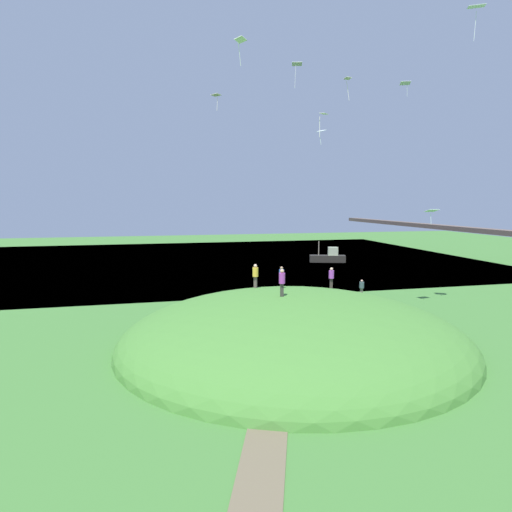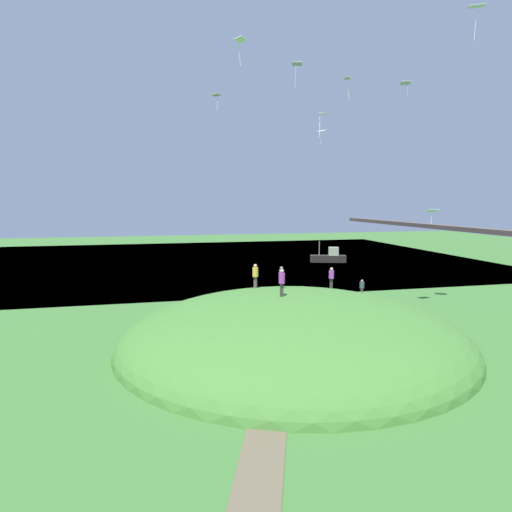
# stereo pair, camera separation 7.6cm
# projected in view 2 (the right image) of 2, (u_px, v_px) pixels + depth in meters

# --- Properties ---
(ground_plane) EXTENTS (160.00, 160.00, 0.00)m
(ground_plane) POSITION_uv_depth(u_px,v_px,m) (259.00, 302.00, 38.02)
(ground_plane) COLOR #3E7331
(lake_water) EXTENTS (55.80, 80.00, 0.40)m
(lake_water) POSITION_uv_depth(u_px,v_px,m) (216.00, 260.00, 67.05)
(lake_water) COLOR #3C5789
(lake_water) RESTS_ON ground_plane
(grass_hill) EXTENTS (21.63, 22.33, 5.97)m
(grass_hill) POSITION_uv_depth(u_px,v_px,m) (293.00, 342.00, 27.16)
(grass_hill) COLOR #457E33
(grass_hill) RESTS_ON ground_plane
(dirt_path) EXTENTS (15.79, 6.83, 0.04)m
(dirt_path) POSITION_uv_depth(u_px,v_px,m) (255.00, 501.00, 12.71)
(dirt_path) COLOR brown
(dirt_path) RESTS_ON ground_plane
(bridge_deck_far) EXTENTS (50.22, 1.80, 0.70)m
(bridge_deck_far) POSITION_uv_depth(u_px,v_px,m) (416.00, 225.00, 74.31)
(bridge_deck_far) COLOR brown
(boat_on_lake) EXTENTS (2.71, 5.44, 3.16)m
(boat_on_lake) POSITION_uv_depth(u_px,v_px,m) (329.00, 257.00, 63.25)
(boat_on_lake) COLOR #272521
(boat_on_lake) RESTS_ON lake_water
(person_near_shore) EXTENTS (0.45, 0.45, 1.77)m
(person_near_shore) POSITION_uv_depth(u_px,v_px,m) (282.00, 279.00, 26.84)
(person_near_shore) COLOR #383531
(person_near_shore) RESTS_ON grass_hill
(person_with_child) EXTENTS (0.50, 0.50, 1.59)m
(person_with_child) POSITION_uv_depth(u_px,v_px,m) (281.00, 275.00, 30.27)
(person_with_child) COLOR brown
(person_with_child) RESTS_ON grass_hill
(person_walking_path) EXTENTS (0.46, 0.46, 1.62)m
(person_walking_path) POSITION_uv_depth(u_px,v_px,m) (331.00, 275.00, 32.31)
(person_walking_path) COLOR #382D2B
(person_walking_path) RESTS_ON grass_hill
(person_on_hilltop) EXTENTS (0.63, 0.63, 1.57)m
(person_on_hilltop) POSITION_uv_depth(u_px,v_px,m) (362.00, 286.00, 40.53)
(person_on_hilltop) COLOR #58524A
(person_on_hilltop) RESTS_ON ground_plane
(person_watching_kites) EXTENTS (0.61, 0.61, 1.80)m
(person_watching_kites) POSITION_uv_depth(u_px,v_px,m) (255.00, 273.00, 31.55)
(person_watching_kites) COLOR brown
(person_watching_kites) RESTS_ON grass_hill
(kite_0) EXTENTS (0.85, 1.04, 2.30)m
(kite_0) POSITION_uv_depth(u_px,v_px,m) (297.00, 65.00, 38.93)
(kite_0) COLOR white
(kite_1) EXTENTS (1.01, 0.96, 1.41)m
(kite_1) POSITION_uv_depth(u_px,v_px,m) (216.00, 96.00, 36.13)
(kite_1) COLOR silver
(kite_2) EXTENTS (0.83, 1.13, 1.24)m
(kite_2) POSITION_uv_depth(u_px,v_px,m) (432.00, 211.00, 34.87)
(kite_2) COLOR white
(kite_3) EXTENTS (0.72, 0.75, 1.65)m
(kite_3) POSITION_uv_depth(u_px,v_px,m) (323.00, 116.00, 29.46)
(kite_3) COLOR white
(kite_4) EXTENTS (0.87, 1.05, 1.28)m
(kite_4) POSITION_uv_depth(u_px,v_px,m) (406.00, 83.00, 37.90)
(kite_4) COLOR white
(kite_5) EXTENTS (0.69, 0.49, 1.78)m
(kite_5) POSITION_uv_depth(u_px,v_px,m) (348.00, 80.00, 34.04)
(kite_5) COLOR silver
(kite_6) EXTENTS (0.88, 0.80, 1.22)m
(kite_6) POSITION_uv_depth(u_px,v_px,m) (321.00, 132.00, 35.21)
(kite_6) COLOR white
(kite_7) EXTENTS (1.17, 1.29, 2.26)m
(kite_7) POSITION_uv_depth(u_px,v_px,m) (477.00, 8.00, 28.28)
(kite_7) COLOR white
(kite_8) EXTENTS (0.90, 0.86, 1.53)m
(kite_8) POSITION_uv_depth(u_px,v_px,m) (240.00, 41.00, 24.46)
(kite_8) COLOR white
(mooring_post) EXTENTS (0.14, 0.14, 1.37)m
(mooring_post) POSITION_uv_depth(u_px,v_px,m) (282.00, 288.00, 40.88)
(mooring_post) COLOR brown
(mooring_post) RESTS_ON ground_plane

